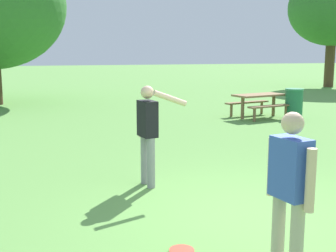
{
  "coord_description": "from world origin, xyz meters",
  "views": [
    {
      "loc": [
        -2.73,
        -5.03,
        2.2
      ],
      "look_at": [
        -0.84,
        1.64,
        1.0
      ],
      "focal_mm": 47.12,
      "sensor_mm": 36.0,
      "label": 1
    }
  ],
  "objects_px": {
    "trash_can_beside_table": "(294,103)",
    "tree_far_right": "(333,8)",
    "frisbee": "(182,251)",
    "picnic_table_near": "(259,100)",
    "person_catcher": "(290,185)",
    "person_thrower": "(148,128)"
  },
  "relations": [
    {
      "from": "person_catcher",
      "to": "picnic_table_near",
      "type": "height_order",
      "value": "person_catcher"
    },
    {
      "from": "tree_far_right",
      "to": "trash_can_beside_table",
      "type": "bearing_deg",
      "value": -130.11
    },
    {
      "from": "person_thrower",
      "to": "trash_can_beside_table",
      "type": "relative_size",
      "value": 1.71
    },
    {
      "from": "person_catcher",
      "to": "picnic_table_near",
      "type": "bearing_deg",
      "value": 64.25
    },
    {
      "from": "trash_can_beside_table",
      "to": "person_thrower",
      "type": "bearing_deg",
      "value": -137.02
    },
    {
      "from": "person_thrower",
      "to": "tree_far_right",
      "type": "relative_size",
      "value": 0.24
    },
    {
      "from": "frisbee",
      "to": "tree_far_right",
      "type": "relative_size",
      "value": 0.04
    },
    {
      "from": "person_catcher",
      "to": "frisbee",
      "type": "bearing_deg",
      "value": 134.56
    },
    {
      "from": "frisbee",
      "to": "trash_can_beside_table",
      "type": "height_order",
      "value": "trash_can_beside_table"
    },
    {
      "from": "person_thrower",
      "to": "picnic_table_near",
      "type": "height_order",
      "value": "person_thrower"
    },
    {
      "from": "picnic_table_near",
      "to": "tree_far_right",
      "type": "xyz_separation_m",
      "value": [
        9.73,
        9.89,
        4.03
      ]
    },
    {
      "from": "person_catcher",
      "to": "picnic_table_near",
      "type": "xyz_separation_m",
      "value": [
        4.58,
        9.49,
        -0.38
      ]
    },
    {
      "from": "picnic_table_near",
      "to": "trash_can_beside_table",
      "type": "distance_m",
      "value": 1.14
    },
    {
      "from": "picnic_table_near",
      "to": "tree_far_right",
      "type": "bearing_deg",
      "value": 45.46
    },
    {
      "from": "frisbee",
      "to": "person_thrower",
      "type": "bearing_deg",
      "value": 85.16
    },
    {
      "from": "person_thrower",
      "to": "tree_far_right",
      "type": "distance_m",
      "value": 22.24
    },
    {
      "from": "frisbee",
      "to": "person_catcher",
      "type": "bearing_deg",
      "value": -45.44
    },
    {
      "from": "picnic_table_near",
      "to": "trash_can_beside_table",
      "type": "relative_size",
      "value": 2.08
    },
    {
      "from": "picnic_table_near",
      "to": "tree_far_right",
      "type": "distance_m",
      "value": 14.44
    },
    {
      "from": "picnic_table_near",
      "to": "frisbee",
      "type": "bearing_deg",
      "value": -121.81
    },
    {
      "from": "trash_can_beside_table",
      "to": "tree_far_right",
      "type": "relative_size",
      "value": 0.14
    },
    {
      "from": "person_thrower",
      "to": "person_catcher",
      "type": "relative_size",
      "value": 1.0
    }
  ]
}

